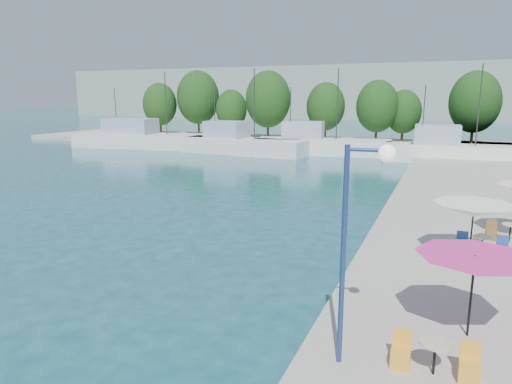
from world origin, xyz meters
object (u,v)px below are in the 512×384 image
at_px(trawler_02, 240,145).
at_px(trawler_03, 319,145).
at_px(trawler_01, 149,140).
at_px(street_lamp, 360,216).
at_px(trawler_04, 455,152).
at_px(umbrella_pink, 474,265).
at_px(umbrella_white, 474,210).

xyz_separation_m(trawler_02, trawler_03, (8.77, 3.22, -0.00)).
xyz_separation_m(trawler_01, street_lamp, (34.96, -41.08, 3.02)).
relative_size(trawler_01, street_lamp, 4.30).
bearing_deg(trawler_01, trawler_04, -7.67).
height_order(trawler_01, trawler_03, same).
distance_m(trawler_02, umbrella_pink, 43.87).
relative_size(trawler_01, trawler_04, 1.46).
distance_m(umbrella_white, street_lamp, 9.18).
bearing_deg(trawler_02, umbrella_pink, -52.29).
xyz_separation_m(trawler_03, trawler_04, (14.65, -1.42, 0.00)).
relative_size(trawler_03, umbrella_pink, 5.55).
relative_size(trawler_04, street_lamp, 2.93).
height_order(trawler_02, umbrella_pink, trawler_02).
xyz_separation_m(trawler_02, umbrella_white, (23.64, -30.86, 1.42)).
distance_m(trawler_01, trawler_03, 22.86).
distance_m(trawler_01, umbrella_white, 49.75).
distance_m(trawler_03, trawler_04, 14.72).
bearing_deg(trawler_02, umbrella_white, -47.07).
height_order(trawler_01, trawler_04, same).
height_order(trawler_03, umbrella_pink, trawler_03).
xyz_separation_m(trawler_02, street_lamp, (20.93, -39.49, 3.02)).
bearing_deg(umbrella_white, trawler_03, 113.57).
height_order(trawler_04, umbrella_white, trawler_04).
xyz_separation_m(trawler_04, street_lamp, (-2.49, -41.29, 3.02)).
height_order(umbrella_white, street_lamp, street_lamp).
bearing_deg(street_lamp, trawler_03, 102.84).
relative_size(trawler_04, umbrella_pink, 5.14).
xyz_separation_m(trawler_04, umbrella_pink, (-0.04, -38.89, 1.42)).
xyz_separation_m(trawler_02, umbrella_pink, (23.39, -37.09, 1.42)).
distance_m(trawler_04, street_lamp, 41.48).
distance_m(trawler_02, street_lamp, 44.80).
bearing_deg(trawler_03, umbrella_white, -74.43).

